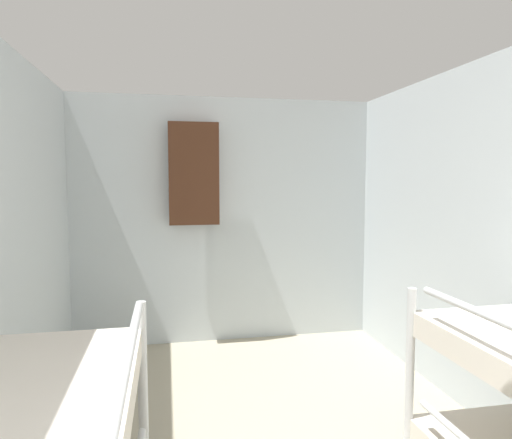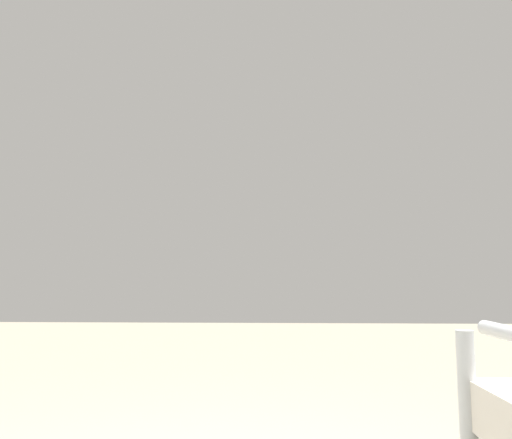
% 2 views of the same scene
% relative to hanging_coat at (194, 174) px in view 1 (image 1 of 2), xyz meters
% --- Properties ---
extents(wall_back, '(2.89, 0.06, 2.27)m').
position_rel_hanging_coat_xyz_m(wall_back, '(0.30, 0.15, -0.43)').
color(wall_back, silver).
rests_on(wall_back, ground_plane).
extents(hanging_coat, '(0.44, 0.12, 0.90)m').
position_rel_hanging_coat_xyz_m(hanging_coat, '(0.00, 0.00, 0.00)').
color(hanging_coat, '#472819').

